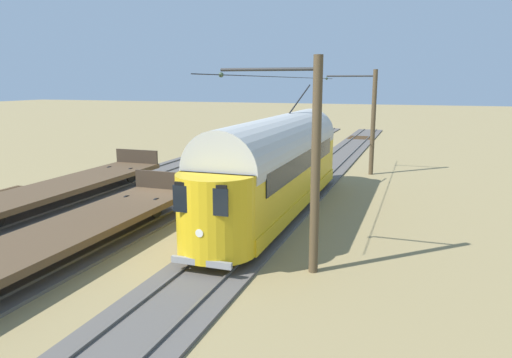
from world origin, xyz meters
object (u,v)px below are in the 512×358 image
(flatcar_adjacent, at_px, (66,186))
(flatcar_far_siding, at_px, (65,232))
(catenary_pole_foreground, at_px, (372,120))
(track_end_bumper, at_px, (245,164))
(spare_tie_stack, at_px, (5,196))
(vintage_streetcar, at_px, (277,164))
(catenary_pole_mid_near, at_px, (312,162))

(flatcar_adjacent, relative_size, flatcar_far_siding, 0.97)
(catenary_pole_foreground, relative_size, track_end_bumper, 3.62)
(catenary_pole_foreground, bearing_deg, spare_tie_stack, 39.23)
(flatcar_adjacent, relative_size, catenary_pole_foreground, 2.00)
(vintage_streetcar, distance_m, flatcar_far_siding, 9.13)
(flatcar_far_siding, distance_m, catenary_pole_mid_near, 8.49)
(flatcar_far_siding, height_order, spare_tie_stack, flatcar_far_siding)
(catenary_pole_mid_near, bearing_deg, flatcar_adjacent, -18.91)
(catenary_pole_mid_near, bearing_deg, flatcar_far_siding, 10.47)
(track_end_bumper, bearing_deg, flatcar_adjacent, 65.63)
(catenary_pole_mid_near, xyz_separation_m, spare_tie_stack, (16.03, -3.69, -3.16))
(track_end_bumper, bearing_deg, flatcar_far_siding, 90.00)
(spare_tie_stack, xyz_separation_m, track_end_bumper, (-8.07, -11.96, 0.13))
(vintage_streetcar, relative_size, track_end_bumper, 8.63)
(vintage_streetcar, bearing_deg, flatcar_far_siding, 55.84)
(flatcar_far_siding, relative_size, track_end_bumper, 7.50)
(vintage_streetcar, relative_size, flatcar_adjacent, 1.19)
(track_end_bumper, bearing_deg, catenary_pole_foreground, -171.98)
(flatcar_adjacent, bearing_deg, catenary_pole_foreground, -136.62)
(flatcar_adjacent, bearing_deg, track_end_bumper, -114.37)
(catenary_pole_foreground, height_order, catenary_pole_mid_near, same)
(catenary_pole_foreground, height_order, track_end_bumper, catenary_pole_foreground)
(vintage_streetcar, xyz_separation_m, catenary_pole_mid_near, (-2.89, 6.00, 1.18))
(flatcar_far_siding, xyz_separation_m, track_end_bumper, (0.00, -17.12, -0.46))
(flatcar_adjacent, bearing_deg, flatcar_far_siding, 130.51)
(flatcar_far_siding, bearing_deg, spare_tie_stack, -32.57)
(flatcar_far_siding, bearing_deg, catenary_pole_mid_near, -169.53)
(spare_tie_stack, bearing_deg, catenary_pole_foreground, -140.77)
(vintage_streetcar, bearing_deg, track_end_bumper, -62.29)
(spare_tie_stack, bearing_deg, catenary_pole_mid_near, 167.05)
(flatcar_adjacent, relative_size, spare_tie_stack, 5.43)
(flatcar_adjacent, bearing_deg, catenary_pole_mid_near, 161.09)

